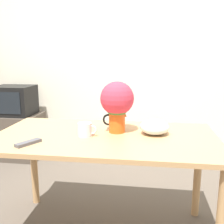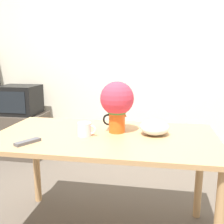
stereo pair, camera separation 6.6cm
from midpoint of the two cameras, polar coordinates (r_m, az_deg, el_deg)
wall_back at (r=3.53m, az=4.87°, el=11.67°), size 8.00×0.05×2.60m
table at (r=1.85m, az=-0.57°, el=-8.00°), size 1.54×0.84×0.78m
flower_vase at (r=1.85m, az=2.12°, el=2.11°), size 0.24×0.24×0.37m
coffee_mug at (r=1.80m, az=-4.88°, el=-3.78°), size 0.13×0.09×0.09m
white_bowl at (r=1.85m, az=10.23°, el=-3.30°), size 0.20×0.20×0.10m
remote_control at (r=1.72m, az=-16.83°, el=-6.24°), size 0.13×0.17×0.02m
tv_stand at (r=3.73m, az=-18.49°, el=-4.66°), size 0.62×0.51×0.57m
tv_set at (r=3.63m, az=-19.00°, el=2.53°), size 0.49×0.42×0.37m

